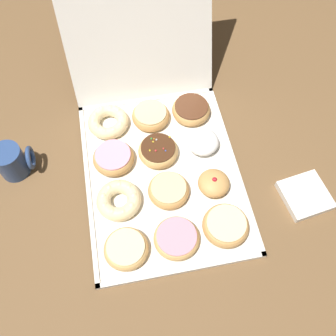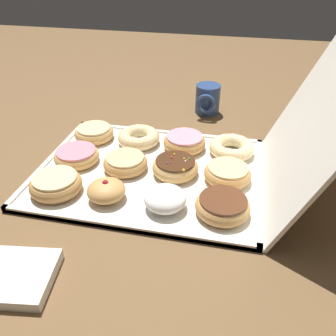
% 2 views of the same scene
% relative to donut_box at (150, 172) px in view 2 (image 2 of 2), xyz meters
% --- Properties ---
extents(ground_plane, '(3.00, 3.00, 0.00)m').
position_rel_donut_box_xyz_m(ground_plane, '(0.00, 0.00, -0.01)').
color(ground_plane, brown).
extents(donut_box, '(0.42, 0.55, 0.01)m').
position_rel_donut_box_xyz_m(donut_box, '(0.00, 0.00, 0.00)').
color(donut_box, silver).
rests_on(donut_box, ground).
extents(glazed_ring_donut_0, '(0.11, 0.11, 0.04)m').
position_rel_donut_box_xyz_m(glazed_ring_donut_0, '(-0.13, -0.20, 0.02)').
color(glazed_ring_donut_0, tan).
rests_on(glazed_ring_donut_0, donut_box).
extents(pink_frosted_donut_1, '(0.11, 0.11, 0.04)m').
position_rel_donut_box_xyz_m(pink_frosted_donut_1, '(0.00, -0.19, 0.02)').
color(pink_frosted_donut_1, tan).
rests_on(pink_frosted_donut_1, donut_box).
extents(glazed_ring_donut_2, '(0.12, 0.12, 0.04)m').
position_rel_donut_box_xyz_m(glazed_ring_donut_2, '(0.13, -0.19, 0.03)').
color(glazed_ring_donut_2, tan).
rests_on(glazed_ring_donut_2, donut_box).
extents(cruller_donut_3, '(0.12, 0.12, 0.04)m').
position_rel_donut_box_xyz_m(cruller_donut_3, '(-0.13, -0.06, 0.02)').
color(cruller_donut_3, beige).
rests_on(cruller_donut_3, donut_box).
extents(glazed_ring_donut_4, '(0.11, 0.11, 0.04)m').
position_rel_donut_box_xyz_m(glazed_ring_donut_4, '(0.01, -0.06, 0.02)').
color(glazed_ring_donut_4, tan).
rests_on(glazed_ring_donut_4, donut_box).
extents(jelly_filled_donut_5, '(0.09, 0.09, 0.05)m').
position_rel_donut_box_xyz_m(jelly_filled_donut_5, '(0.13, -0.06, 0.03)').
color(jelly_filled_donut_5, tan).
rests_on(jelly_filled_donut_5, donut_box).
extents(pink_frosted_donut_6, '(0.12, 0.12, 0.04)m').
position_rel_donut_box_xyz_m(pink_frosted_donut_6, '(-0.13, 0.07, 0.03)').
color(pink_frosted_donut_6, tan).
rests_on(pink_frosted_donut_6, donut_box).
extents(sprinkle_donut_7, '(0.11, 0.11, 0.04)m').
position_rel_donut_box_xyz_m(sprinkle_donut_7, '(0.00, 0.07, 0.03)').
color(sprinkle_donut_7, tan).
rests_on(sprinkle_donut_7, donut_box).
extents(powdered_filled_donut_8, '(0.09, 0.09, 0.05)m').
position_rel_donut_box_xyz_m(powdered_filled_donut_8, '(0.13, 0.07, 0.03)').
color(powdered_filled_donut_8, white).
rests_on(powdered_filled_donut_8, donut_box).
extents(cruller_donut_9, '(0.12, 0.12, 0.04)m').
position_rel_donut_box_xyz_m(cruller_donut_9, '(-0.13, 0.19, 0.02)').
color(cruller_donut_9, beige).
rests_on(cruller_donut_9, donut_box).
extents(glazed_ring_donut_10, '(0.11, 0.11, 0.04)m').
position_rel_donut_box_xyz_m(glazed_ring_donut_10, '(-0.00, 0.19, 0.02)').
color(glazed_ring_donut_10, tan).
rests_on(glazed_ring_donut_10, donut_box).
extents(chocolate_frosted_donut_11, '(0.12, 0.12, 0.04)m').
position_rel_donut_box_xyz_m(chocolate_frosted_donut_11, '(0.12, 0.19, 0.02)').
color(chocolate_frosted_donut_11, tan).
rests_on(chocolate_frosted_donut_11, donut_box).
extents(coffee_mug, '(0.10, 0.08, 0.09)m').
position_rel_donut_box_xyz_m(coffee_mug, '(-0.40, 0.10, 0.04)').
color(coffee_mug, navy).
rests_on(coffee_mug, ground).
extents(napkin_stack, '(0.13, 0.13, 0.02)m').
position_rel_donut_box_xyz_m(napkin_stack, '(0.36, -0.14, 0.01)').
color(napkin_stack, white).
rests_on(napkin_stack, ground).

